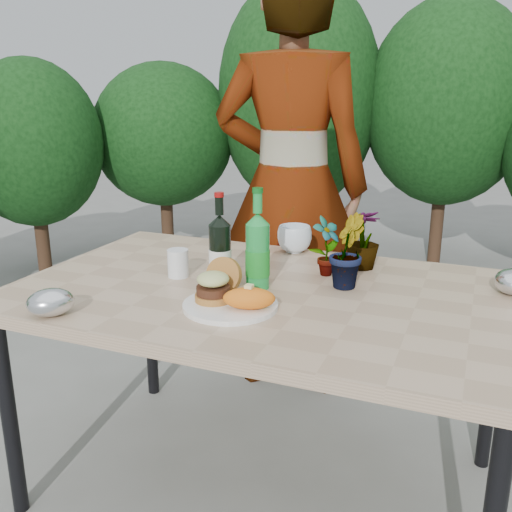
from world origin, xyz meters
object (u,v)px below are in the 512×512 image
at_px(wine_bottle, 220,252).
at_px(person, 291,187).
at_px(dinner_plate, 230,305).
at_px(patio_table, 265,305).

bearing_deg(wine_bottle, person, 78.35).
distance_m(dinner_plate, person, 1.00).
bearing_deg(person, patio_table, 94.30).
distance_m(patio_table, dinner_plate, 0.21).
bearing_deg(person, wine_bottle, 83.45).
bearing_deg(wine_bottle, dinner_plate, -70.51).
height_order(patio_table, wine_bottle, wine_bottle).
distance_m(wine_bottle, person, 0.80).
xyz_separation_m(patio_table, person, (-0.18, 0.77, 0.26)).
xyz_separation_m(patio_table, dinner_plate, (-0.03, -0.20, 0.06)).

